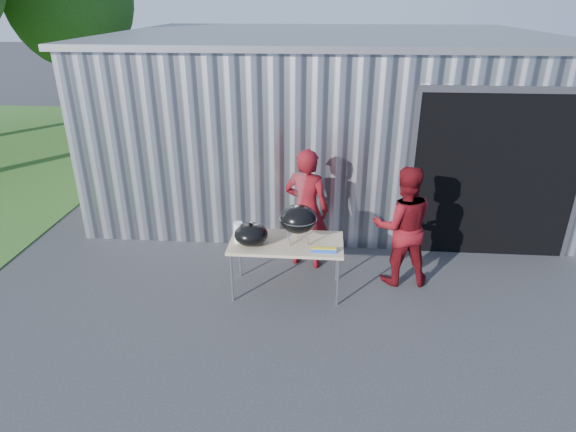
# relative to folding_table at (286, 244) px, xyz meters

# --- Properties ---
(ground) EXTENTS (80.00, 80.00, 0.00)m
(ground) POSITION_rel_folding_table_xyz_m (-0.30, -0.38, -0.71)
(ground) COLOR #2D2D2F
(building) EXTENTS (8.20, 6.20, 3.10)m
(building) POSITION_rel_folding_table_xyz_m (0.61, 4.21, 0.83)
(building) COLOR silver
(building) RESTS_ON ground
(folding_table) EXTENTS (1.50, 0.75, 0.75)m
(folding_table) POSITION_rel_folding_table_xyz_m (0.00, 0.00, 0.00)
(folding_table) COLOR tan
(folding_table) RESTS_ON ground
(kettle_grill) EXTENTS (0.49, 0.49, 0.95)m
(kettle_grill) POSITION_rel_folding_table_xyz_m (0.16, -0.02, 0.45)
(kettle_grill) COLOR black
(kettle_grill) RESTS_ON folding_table
(grill_lid) EXTENTS (0.44, 0.44, 0.32)m
(grill_lid) POSITION_rel_folding_table_xyz_m (-0.45, -0.10, 0.18)
(grill_lid) COLOR black
(grill_lid) RESTS_ON folding_table
(paper_towels) EXTENTS (0.12, 0.12, 0.28)m
(paper_towels) POSITION_rel_folding_table_xyz_m (-0.63, -0.05, 0.18)
(paper_towels) COLOR white
(paper_towels) RESTS_ON folding_table
(white_tub) EXTENTS (0.20, 0.15, 0.10)m
(white_tub) POSITION_rel_folding_table_xyz_m (-0.55, 0.22, 0.09)
(white_tub) COLOR white
(white_tub) RESTS_ON folding_table
(foil_box) EXTENTS (0.32, 0.05, 0.06)m
(foil_box) POSITION_rel_folding_table_xyz_m (0.49, -0.25, 0.07)
(foil_box) COLOR blue
(foil_box) RESTS_ON folding_table
(person_cook) EXTENTS (0.75, 0.59, 1.81)m
(person_cook) POSITION_rel_folding_table_xyz_m (0.23, 0.75, 0.19)
(person_cook) COLOR #630C13
(person_cook) RESTS_ON ground
(person_bystander) EXTENTS (0.88, 0.71, 1.71)m
(person_bystander) POSITION_rel_folding_table_xyz_m (1.56, 0.38, 0.14)
(person_bystander) COLOR #630C13
(person_bystander) RESTS_ON ground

